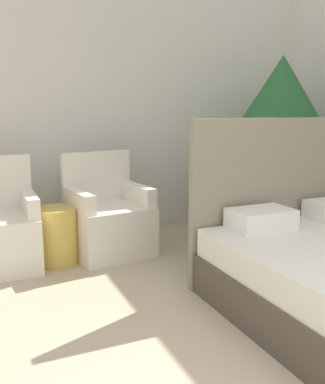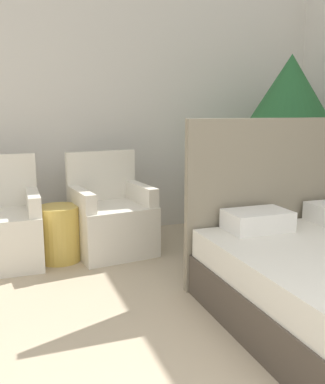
{
  "view_description": "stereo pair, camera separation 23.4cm",
  "coord_description": "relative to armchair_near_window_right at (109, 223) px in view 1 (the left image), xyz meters",
  "views": [
    {
      "loc": [
        -0.97,
        -0.26,
        1.33
      ],
      "look_at": [
        0.42,
        2.91,
        0.65
      ],
      "focal_mm": 40.0,
      "sensor_mm": 36.0,
      "label": 1
    },
    {
      "loc": [
        -0.76,
        -0.35,
        1.33
      ],
      "look_at": [
        0.42,
        2.91,
        0.65
      ],
      "focal_mm": 40.0,
      "sensor_mm": 36.0,
      "label": 2
    }
  ],
  "objects": [
    {
      "name": "side_table",
      "position": [
        -0.49,
        -0.06,
        -0.05
      ],
      "size": [
        0.37,
        0.37,
        0.49
      ],
      "color": "gold",
      "rests_on": "ground_plane"
    },
    {
      "name": "armchair_near_window_right",
      "position": [
        0.0,
        0.0,
        0.0
      ],
      "size": [
        0.76,
        0.71,
        0.93
      ],
      "rotation": [
        0.0,
        0.0,
        0.13
      ],
      "color": "silver",
      "rests_on": "ground_plane"
    },
    {
      "name": "wall_back",
      "position": [
        -0.11,
        0.74,
        1.16
      ],
      "size": [
        10.0,
        0.06,
        2.9
      ],
      "color": "silver",
      "rests_on": "ground_plane"
    },
    {
      "name": "potted_palm",
      "position": [
        1.8,
        -0.12,
        1.0
      ],
      "size": [
        1.32,
        1.32,
        1.85
      ],
      "color": "#4C4C4C",
      "rests_on": "ground_plane"
    }
  ]
}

